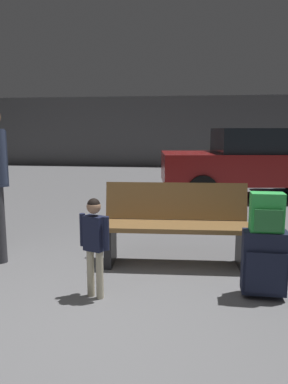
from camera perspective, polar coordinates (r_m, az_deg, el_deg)
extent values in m
cube|color=slate|center=(6.68, 0.71, -3.82)|extent=(18.00, 18.00, 0.10)
cube|color=#565658|center=(15.34, 4.77, 9.06)|extent=(18.00, 0.12, 2.80)
cube|color=brown|center=(4.12, 4.82, -5.22)|extent=(1.62, 0.53, 0.05)
cube|color=brown|center=(4.31, 4.83, -1.36)|extent=(1.60, 0.21, 0.42)
cube|color=black|center=(4.24, -5.11, -8.08)|extent=(0.10, 0.40, 0.41)
cube|color=black|center=(4.25, 14.62, -8.29)|extent=(0.10, 0.40, 0.41)
cube|color=#191E33|center=(3.55, 17.70, -10.05)|extent=(0.38, 0.21, 0.56)
cube|color=#191E33|center=(3.46, 17.93, -11.59)|extent=(0.34, 0.03, 0.36)
cube|color=#A5A5AA|center=(3.54, 17.73, -5.52)|extent=(0.14, 0.03, 0.02)
cylinder|color=black|center=(3.71, 14.75, -14.01)|extent=(0.02, 0.04, 0.04)
cylinder|color=black|center=(3.76, 19.75, -13.96)|extent=(0.02, 0.04, 0.04)
cube|color=green|center=(3.43, 18.08, -2.92)|extent=(0.28, 0.16, 0.34)
cube|color=#2B773A|center=(3.35, 18.30, -4.12)|extent=(0.23, 0.03, 0.19)
cylinder|color=black|center=(3.40, 18.21, -0.31)|extent=(0.06, 0.02, 0.02)
cylinder|color=beige|center=(3.41, -6.70, -12.33)|extent=(0.07, 0.07, 0.43)
cylinder|color=beige|center=(3.47, -8.07, -12.00)|extent=(0.07, 0.07, 0.43)
cube|color=#191E38|center=(3.32, -7.53, -6.20)|extent=(0.20, 0.16, 0.31)
cylinder|color=#191E38|center=(3.25, -5.72, -6.25)|extent=(0.05, 0.05, 0.29)
cylinder|color=#191E38|center=(3.39, -9.27, -5.64)|extent=(0.05, 0.05, 0.29)
sphere|color=#A87A5B|center=(3.27, -7.62, -2.22)|extent=(0.12, 0.12, 0.12)
sphere|color=black|center=(3.26, -7.63, -1.92)|extent=(0.11, 0.11, 0.11)
cylinder|color=red|center=(3.43, -7.50, -5.46)|extent=(0.06, 0.06, 0.10)
cylinder|color=red|center=(3.41, -7.52, -4.24)|extent=(0.01, 0.01, 0.06)
cylinder|color=#38383D|center=(4.50, -21.01, -4.69)|extent=(0.13, 0.13, 0.86)
cylinder|color=#2D3851|center=(4.25, -20.79, 5.01)|extent=(0.10, 0.10, 0.58)
cube|color=maroon|center=(8.56, 16.72, 3.58)|extent=(4.29, 2.22, 0.64)
cube|color=black|center=(8.57, 17.88, 7.42)|extent=(2.28, 1.80, 0.52)
cylinder|color=black|center=(7.55, 8.81, 0.30)|extent=(0.62, 0.28, 0.60)
cylinder|color=black|center=(9.12, 7.32, 1.89)|extent=(0.62, 0.28, 0.60)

